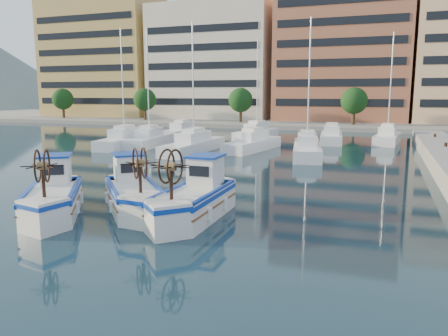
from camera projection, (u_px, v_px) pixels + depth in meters
ground at (166, 221)px, 18.28m from camera, size 300.00×300.00×0.00m
waterfront at (393, 58)px, 73.52m from camera, size 180.00×40.00×25.60m
yacht_marina at (262, 140)px, 44.81m from camera, size 35.76×24.40×11.50m
fishing_boat_a at (53, 195)px, 19.21m from camera, size 4.40×5.20×3.18m
fishing_boat_b at (133, 191)px, 19.93m from camera, size 4.68×4.99×3.15m
fishing_boat_c at (195, 197)px, 18.70m from camera, size 2.15×5.23×3.26m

